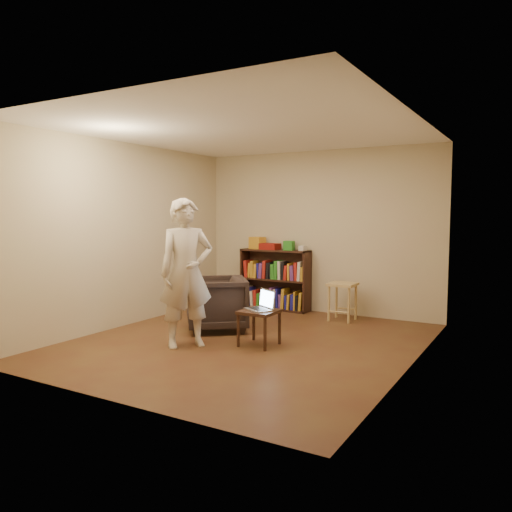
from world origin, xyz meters
The scene contains 15 objects.
floor centered at (0.00, 0.00, 0.00)m, with size 4.50×4.50×0.00m, color #4E2519.
ceiling centered at (0.00, 0.00, 2.60)m, with size 4.50×4.50×0.00m, color white.
wall_back centered at (0.00, 2.25, 1.30)m, with size 4.00×4.00×0.00m, color #C2BA92.
wall_left centered at (-2.00, 0.00, 1.30)m, with size 4.50×4.50×0.00m, color #C2BA92.
wall_right centered at (2.00, 0.00, 1.30)m, with size 4.50×4.50×0.00m, color #C2BA92.
bookshelf centered at (-0.70, 2.09, 0.44)m, with size 1.20×0.30×1.00m.
box_yellow centered at (-1.06, 2.11, 1.10)m, with size 0.24×0.18×0.20m, color gold.
red_cloth centered at (-0.79, 2.06, 1.05)m, with size 0.31×0.23×0.10m, color maroon.
box_green centered at (-0.44, 2.08, 1.08)m, with size 0.15×0.15×0.15m, color #297E21.
box_white centered at (-0.21, 2.10, 1.04)m, with size 0.10×0.10×0.08m, color beige.
stool centered at (0.59, 1.80, 0.46)m, with size 0.39×0.39×0.57m.
armchair centered at (-0.70, 0.36, 0.37)m, with size 0.79×0.81×0.74m, color #2E241E.
side_table centered at (0.21, -0.05, 0.36)m, with size 0.43×0.43×0.43m.
laptop centered at (0.22, -0.01, 0.49)m, with size 0.41×0.39×0.25m.
person centered at (-0.53, -0.52, 0.89)m, with size 0.65×0.43×1.79m, color beige.
Camera 1 is at (3.16, -5.23, 1.62)m, focal length 35.00 mm.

